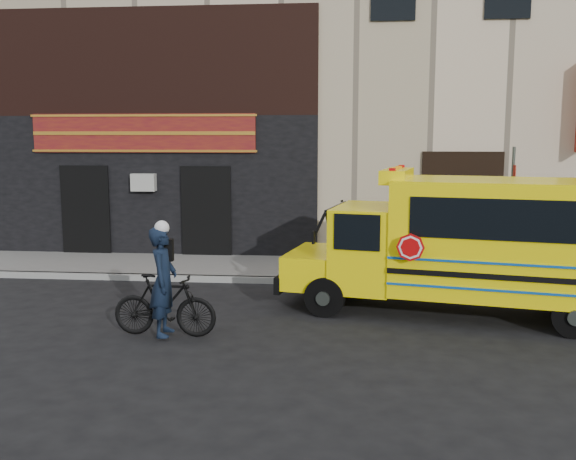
% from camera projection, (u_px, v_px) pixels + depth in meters
% --- Properties ---
extents(ground, '(120.00, 120.00, 0.00)m').
position_uv_depth(ground, '(303.00, 313.00, 13.08)').
color(ground, black).
rests_on(ground, ground).
extents(curb, '(40.00, 0.20, 0.15)m').
position_uv_depth(curb, '(311.00, 281.00, 15.63)').
color(curb, gray).
rests_on(curb, ground).
extents(sidewalk, '(40.00, 3.00, 0.15)m').
position_uv_depth(sidewalk, '(314.00, 268.00, 17.10)').
color(sidewalk, slate).
rests_on(sidewalk, ground).
extents(building, '(20.00, 10.70, 12.00)m').
position_uv_depth(building, '(324.00, 62.00, 22.47)').
color(building, beige).
rests_on(building, sidewalk).
extents(school_bus, '(7.19, 3.46, 2.92)m').
position_uv_depth(school_bus, '(475.00, 241.00, 12.71)').
color(school_bus, black).
rests_on(school_bus, ground).
extents(sign_pole, '(0.07, 0.29, 3.33)m').
position_uv_depth(sign_pole, '(511.00, 211.00, 15.01)').
color(sign_pole, '#3D443E').
rests_on(sign_pole, ground).
extents(bicycle, '(1.91, 0.60, 1.14)m').
position_uv_depth(bicycle, '(165.00, 305.00, 11.54)').
color(bicycle, black).
rests_on(bicycle, ground).
extents(cyclist, '(0.50, 0.74, 1.96)m').
position_uv_depth(cyclist, '(163.00, 284.00, 11.38)').
color(cyclist, black).
rests_on(cyclist, ground).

